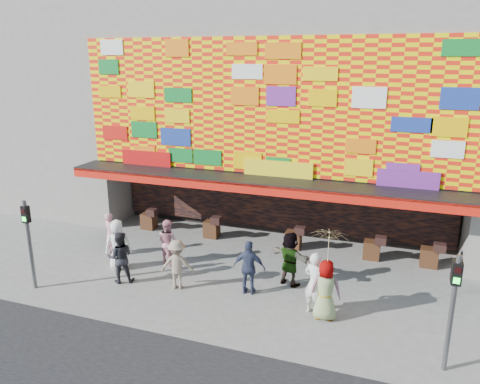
% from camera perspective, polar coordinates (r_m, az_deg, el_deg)
% --- Properties ---
extents(ground, '(90.00, 90.00, 0.00)m').
position_cam_1_polar(ground, '(15.09, -1.50, -12.77)').
color(ground, slate).
rests_on(ground, ground).
extents(shop_building, '(15.20, 9.40, 10.00)m').
position_cam_1_polar(shop_building, '(21.13, 6.55, 10.45)').
color(shop_building, gray).
rests_on(shop_building, ground).
extents(neighbor_left, '(11.00, 8.00, 12.00)m').
position_cam_1_polar(neighbor_left, '(27.04, -22.07, 12.26)').
color(neighbor_left, gray).
rests_on(neighbor_left, ground).
extents(signal_left, '(0.22, 0.20, 3.00)m').
position_cam_1_polar(signal_left, '(16.36, -24.38, -4.78)').
color(signal_left, '#59595B').
rests_on(signal_left, ground).
extents(signal_right, '(0.22, 0.20, 3.00)m').
position_cam_1_polar(signal_right, '(12.17, 24.55, -11.98)').
color(signal_right, '#59595B').
rests_on(signal_right, ground).
extents(ped_a, '(1.06, 1.01, 1.82)m').
position_cam_1_polar(ped_a, '(17.18, -14.65, -6.23)').
color(ped_a, white).
rests_on(ped_a, ground).
extents(ped_b, '(0.72, 0.61, 1.68)m').
position_cam_1_polar(ped_b, '(18.46, -15.48, -4.94)').
color(ped_b, pink).
rests_on(ped_b, ground).
extents(ped_c, '(1.07, 0.99, 1.77)m').
position_cam_1_polar(ped_c, '(16.20, -14.40, -7.71)').
color(ped_c, '#232227').
rests_on(ped_c, ground).
extents(ped_d, '(1.20, 0.88, 1.66)m').
position_cam_1_polar(ped_d, '(15.45, -7.67, -8.74)').
color(ped_d, gray).
rests_on(ped_d, ground).
extents(ped_e, '(1.08, 0.52, 1.78)m').
position_cam_1_polar(ped_e, '(14.96, 1.13, -9.21)').
color(ped_e, '#303754').
rests_on(ped_e, ground).
extents(ped_f, '(1.79, 1.10, 1.84)m').
position_cam_1_polar(ped_f, '(15.59, 6.11, -8.10)').
color(ped_f, gray).
rests_on(ped_f, ground).
extents(ped_g, '(0.97, 0.72, 1.81)m').
position_cam_1_polar(ped_g, '(13.83, 10.38, -11.69)').
color(ped_g, gray).
rests_on(ped_g, ground).
extents(ped_h, '(0.83, 0.70, 1.94)m').
position_cam_1_polar(ped_h, '(13.99, 9.10, -10.97)').
color(ped_h, silver).
rests_on(ped_h, ground).
extents(ped_i, '(0.97, 0.86, 1.67)m').
position_cam_1_polar(ped_i, '(17.30, -8.79, -5.99)').
color(ped_i, pink).
rests_on(ped_i, ground).
extents(parasol, '(1.45, 1.46, 1.97)m').
position_cam_1_polar(parasol, '(13.27, 10.67, -6.68)').
color(parasol, '#D1B683').
rests_on(parasol, ground).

